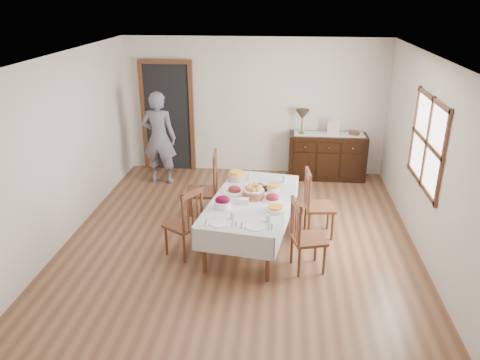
# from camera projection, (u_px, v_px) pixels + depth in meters

# --- Properties ---
(ground) EXTENTS (6.00, 6.00, 0.00)m
(ground) POSITION_uv_depth(u_px,v_px,m) (239.00, 244.00, 6.71)
(ground) COLOR brown
(room_shell) EXTENTS (5.02, 6.02, 2.65)m
(room_shell) POSITION_uv_depth(u_px,v_px,m) (232.00, 125.00, 6.49)
(room_shell) COLOR silver
(room_shell) RESTS_ON ground
(dining_table) EXTENTS (1.34, 2.18, 0.70)m
(dining_table) POSITION_uv_depth(u_px,v_px,m) (251.00, 204.00, 6.50)
(dining_table) COLOR #BCBDC0
(dining_table) RESTS_ON ground
(chair_left_near) EXTENTS (0.57, 0.57, 1.00)m
(chair_left_near) POSITION_uv_depth(u_px,v_px,m) (186.00, 222.00, 6.24)
(chair_left_near) COLOR #572E1B
(chair_left_near) RESTS_ON ground
(chair_left_far) EXTENTS (0.51, 0.51, 1.13)m
(chair_left_far) POSITION_uv_depth(u_px,v_px,m) (206.00, 188.00, 7.15)
(chair_left_far) COLOR #572E1B
(chair_left_far) RESTS_ON ground
(chair_right_near) EXTENTS (0.50, 0.50, 0.98)m
(chair_right_near) POSITION_uv_depth(u_px,v_px,m) (305.00, 235.00, 5.92)
(chair_right_near) COLOR #572E1B
(chair_right_near) RESTS_ON ground
(chair_right_far) EXTENTS (0.46, 0.46, 1.01)m
(chair_right_far) POSITION_uv_depth(u_px,v_px,m) (316.00, 203.00, 6.78)
(chair_right_far) COLOR #572E1B
(chair_right_far) RESTS_ON ground
(sideboard) EXTENTS (1.45, 0.53, 0.87)m
(sideboard) POSITION_uv_depth(u_px,v_px,m) (327.00, 156.00, 8.92)
(sideboard) COLOR black
(sideboard) RESTS_ON ground
(person) EXTENTS (0.60, 0.40, 1.84)m
(person) POSITION_uv_depth(u_px,v_px,m) (159.00, 135.00, 8.55)
(person) COLOR slate
(person) RESTS_ON ground
(bread_basket) EXTENTS (0.31, 0.31, 0.18)m
(bread_basket) POSITION_uv_depth(u_px,v_px,m) (253.00, 192.00, 6.47)
(bread_basket) COLOR brown
(bread_basket) RESTS_ON dining_table
(egg_basket) EXTENTS (0.26, 0.26, 0.10)m
(egg_basket) POSITION_uv_depth(u_px,v_px,m) (259.00, 187.00, 6.75)
(egg_basket) COLOR black
(egg_basket) RESTS_ON dining_table
(ham_platter_a) EXTENTS (0.32, 0.32, 0.11)m
(ham_platter_a) POSITION_uv_depth(u_px,v_px,m) (235.00, 190.00, 6.65)
(ham_platter_a) COLOR white
(ham_platter_a) RESTS_ON dining_table
(ham_platter_b) EXTENTS (0.27, 0.27, 0.11)m
(ham_platter_b) POSITION_uv_depth(u_px,v_px,m) (272.00, 198.00, 6.41)
(ham_platter_b) COLOR white
(ham_platter_b) RESTS_ON dining_table
(beet_bowl) EXTENTS (0.22, 0.22, 0.17)m
(beet_bowl) POSITION_uv_depth(u_px,v_px,m) (223.00, 202.00, 6.16)
(beet_bowl) COLOR white
(beet_bowl) RESTS_ON dining_table
(carrot_bowl) EXTENTS (0.19, 0.19, 0.09)m
(carrot_bowl) POSITION_uv_depth(u_px,v_px,m) (273.00, 188.00, 6.71)
(carrot_bowl) COLOR white
(carrot_bowl) RESTS_ON dining_table
(pineapple_bowl) EXTENTS (0.26, 0.26, 0.14)m
(pineapple_bowl) POSITION_uv_depth(u_px,v_px,m) (236.00, 176.00, 7.07)
(pineapple_bowl) COLOR tan
(pineapple_bowl) RESTS_ON dining_table
(casserole_dish) EXTENTS (0.25, 0.25, 0.07)m
(casserole_dish) POSITION_uv_depth(u_px,v_px,m) (276.00, 209.00, 6.08)
(casserole_dish) COLOR white
(casserole_dish) RESTS_ON dining_table
(butter_dish) EXTENTS (0.15, 0.11, 0.07)m
(butter_dish) POSITION_uv_depth(u_px,v_px,m) (244.00, 201.00, 6.30)
(butter_dish) COLOR white
(butter_dish) RESTS_ON dining_table
(setting_left) EXTENTS (0.44, 0.31, 0.10)m
(setting_left) POSITION_uv_depth(u_px,v_px,m) (224.00, 220.00, 5.80)
(setting_left) COLOR white
(setting_left) RESTS_ON dining_table
(setting_right) EXTENTS (0.44, 0.31, 0.10)m
(setting_right) POSITION_uv_depth(u_px,v_px,m) (259.00, 223.00, 5.73)
(setting_right) COLOR white
(setting_right) RESTS_ON dining_table
(glass_far_a) EXTENTS (0.06, 0.06, 0.11)m
(glass_far_a) POSITION_uv_depth(u_px,v_px,m) (249.00, 177.00, 7.06)
(glass_far_a) COLOR silver
(glass_far_a) RESTS_ON dining_table
(glass_far_b) EXTENTS (0.07, 0.07, 0.11)m
(glass_far_b) POSITION_uv_depth(u_px,v_px,m) (284.00, 179.00, 6.98)
(glass_far_b) COLOR silver
(glass_far_b) RESTS_ON dining_table
(runner) EXTENTS (1.30, 0.35, 0.01)m
(runner) POSITION_uv_depth(u_px,v_px,m) (329.00, 134.00, 8.77)
(runner) COLOR silver
(runner) RESTS_ON sideboard
(table_lamp) EXTENTS (0.26, 0.26, 0.46)m
(table_lamp) POSITION_uv_depth(u_px,v_px,m) (302.00, 115.00, 8.67)
(table_lamp) COLOR brown
(table_lamp) RESTS_ON sideboard
(picture_frame) EXTENTS (0.22, 0.08, 0.28)m
(picture_frame) POSITION_uv_depth(u_px,v_px,m) (333.00, 128.00, 8.65)
(picture_frame) COLOR #CAAB96
(picture_frame) RESTS_ON sideboard
(deco_bowl) EXTENTS (0.20, 0.20, 0.06)m
(deco_bowl) POSITION_uv_depth(u_px,v_px,m) (354.00, 133.00, 8.73)
(deco_bowl) COLOR #572E1B
(deco_bowl) RESTS_ON sideboard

